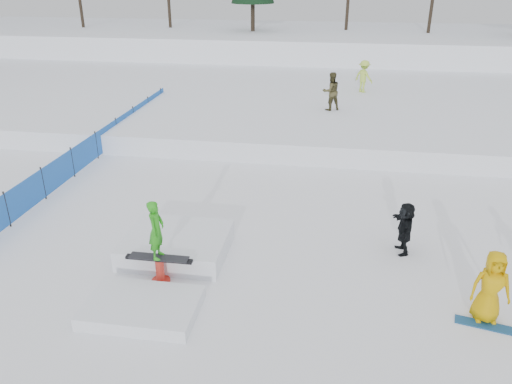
# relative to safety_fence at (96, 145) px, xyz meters

# --- Properties ---
(ground) EXTENTS (120.00, 120.00, 0.00)m
(ground) POSITION_rel_safety_fence_xyz_m (6.50, -6.60, -0.55)
(ground) COLOR white
(snow_berm) EXTENTS (60.00, 14.00, 2.40)m
(snow_berm) POSITION_rel_safety_fence_xyz_m (6.50, 23.40, 0.65)
(snow_berm) COLOR white
(snow_berm) RESTS_ON ground
(snow_midrise) EXTENTS (50.00, 18.00, 0.80)m
(snow_midrise) POSITION_rel_safety_fence_xyz_m (6.50, 9.40, -0.15)
(snow_midrise) COLOR white
(snow_midrise) RESTS_ON ground
(safety_fence) EXTENTS (0.05, 16.00, 1.10)m
(safety_fence) POSITION_rel_safety_fence_xyz_m (0.00, 0.00, 0.00)
(safety_fence) COLOR blue
(safety_fence) RESTS_ON ground
(walker_olive) EXTENTS (1.04, 0.96, 1.73)m
(walker_olive) POSITION_rel_safety_fence_xyz_m (8.81, 5.76, 1.11)
(walker_olive) COLOR #3D381D
(walker_olive) RESTS_ON snow_midrise
(walker_ygreen) EXTENTS (1.21, 1.16, 1.65)m
(walker_ygreen) POSITION_rel_safety_fence_xyz_m (10.43, 9.68, 1.08)
(walker_ygreen) COLOR #B3D746
(walker_ygreen) RESTS_ON snow_midrise
(spectator_yellow) EXTENTS (0.80, 0.53, 1.63)m
(spectator_yellow) POSITION_rel_safety_fence_xyz_m (12.44, -7.91, 0.27)
(spectator_yellow) COLOR #C69503
(spectator_yellow) RESTS_ON ground
(spectator_dark) EXTENTS (0.55, 1.34, 1.41)m
(spectator_dark) POSITION_rel_safety_fence_xyz_m (11.00, -5.36, 0.16)
(spectator_dark) COLOR black
(spectator_dark) RESTS_ON ground
(loose_board_teal) EXTENTS (1.43, 0.58, 0.03)m
(loose_board_teal) POSITION_rel_safety_fence_xyz_m (12.52, -8.17, -0.54)
(loose_board_teal) COLOR navy
(loose_board_teal) RESTS_ON ground
(jib_rail_feature) EXTENTS (2.60, 4.40, 2.11)m
(jib_rail_feature) POSITION_rel_safety_fence_xyz_m (5.21, -7.10, -0.25)
(jib_rail_feature) COLOR white
(jib_rail_feature) RESTS_ON ground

